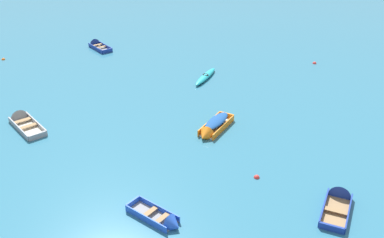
# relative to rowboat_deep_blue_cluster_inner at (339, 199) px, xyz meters

# --- Properties ---
(rowboat_deep_blue_cluster_inner) EXTENTS (2.38, 2.99, 0.99)m
(rowboat_deep_blue_cluster_inner) POSITION_rel_rowboat_deep_blue_cluster_inner_xyz_m (0.00, 0.00, 0.00)
(rowboat_deep_blue_cluster_inner) COLOR #99754C
(rowboat_deep_blue_cluster_inner) RESTS_ON ground_plane
(rowboat_blue_back_row_left) EXTENTS (2.43, 2.48, 0.79)m
(rowboat_blue_back_row_left) POSITION_rel_rowboat_deep_blue_cluster_inner_xyz_m (-7.76, -0.33, 0.01)
(rowboat_blue_back_row_left) COLOR gray
(rowboat_blue_back_row_left) RESTS_ON ground_plane
(kayak_turquoise_cluster_outer) EXTENTS (2.25, 3.20, 0.33)m
(kayak_turquoise_cluster_outer) POSITION_rel_rowboat_deep_blue_cluster_inner_xyz_m (-3.50, 14.70, 0.02)
(kayak_turquoise_cluster_outer) COLOR teal
(kayak_turquoise_cluster_outer) RESTS_ON ground_plane
(rowboat_orange_back_row_center) EXTENTS (2.61, 3.03, 0.88)m
(rowboat_orange_back_row_center) POSITION_rel_rowboat_deep_blue_cluster_inner_xyz_m (-4.38, 6.99, 0.15)
(rowboat_orange_back_row_center) COLOR beige
(rowboat_orange_back_row_center) RESTS_ON ground_plane
(rowboat_grey_back_row_right) EXTENTS (2.66, 3.47, 1.00)m
(rowboat_grey_back_row_right) POSITION_rel_rowboat_deep_blue_cluster_inner_xyz_m (-15.30, 9.66, 0.01)
(rowboat_grey_back_row_right) COLOR beige
(rowboat_grey_back_row_right) RESTS_ON ground_plane
(rowboat_deep_blue_distant_center) EXTENTS (2.18, 2.88, 0.90)m
(rowboat_deep_blue_distant_center) POSITION_rel_rowboat_deep_blue_cluster_inner_xyz_m (-11.55, 22.84, 0.01)
(rowboat_deep_blue_distant_center) COLOR gray
(rowboat_deep_blue_distant_center) RESTS_ON ground_plane
(mooring_buoy_between_boats_right) EXTENTS (0.30, 0.30, 0.30)m
(mooring_buoy_between_boats_right) POSITION_rel_rowboat_deep_blue_cluster_inner_xyz_m (5.36, 16.47, -0.14)
(mooring_buoy_between_boats_right) COLOR red
(mooring_buoy_between_boats_right) RESTS_ON ground_plane
(mooring_buoy_outer_edge) EXTENTS (0.28, 0.28, 0.28)m
(mooring_buoy_outer_edge) POSITION_rel_rowboat_deep_blue_cluster_inner_xyz_m (-3.09, 2.30, -0.14)
(mooring_buoy_outer_edge) COLOR red
(mooring_buoy_outer_edge) RESTS_ON ground_plane
(mooring_buoy_trailing) EXTENTS (0.28, 0.28, 0.28)m
(mooring_buoy_trailing) POSITION_rel_rowboat_deep_blue_cluster_inner_xyz_m (-18.71, 20.70, -0.14)
(mooring_buoy_trailing) COLOR orange
(mooring_buoy_trailing) RESTS_ON ground_plane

